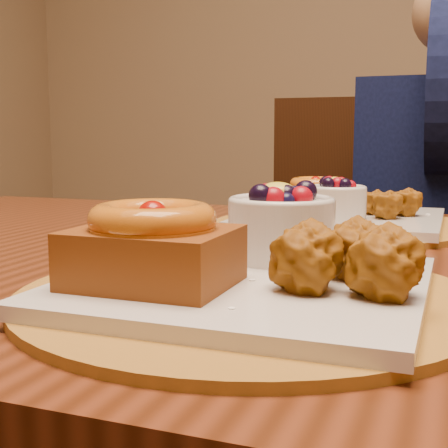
# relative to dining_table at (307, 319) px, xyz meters

# --- Properties ---
(dining_table) EXTENTS (1.60, 0.90, 0.76)m
(dining_table) POSITION_rel_dining_table_xyz_m (0.00, 0.00, 0.00)
(dining_table) COLOR #3A190A
(dining_table) RESTS_ON ground
(place_setting_near) EXTENTS (0.38, 0.38, 0.09)m
(place_setting_near) POSITION_rel_dining_table_xyz_m (-0.00, -0.21, 0.11)
(place_setting_near) COLOR brown
(place_setting_near) RESTS_ON dining_table
(place_setting_far) EXTENTS (0.38, 0.38, 0.08)m
(place_setting_far) POSITION_rel_dining_table_xyz_m (-0.00, 0.22, 0.10)
(place_setting_far) COLOR brown
(place_setting_far) RESTS_ON dining_table
(chair_far) EXTENTS (0.48, 0.48, 0.99)m
(chair_far) POSITION_rel_dining_table_xyz_m (-0.08, 0.87, -0.13)
(chair_far) COLOR black
(chair_far) RESTS_ON ground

